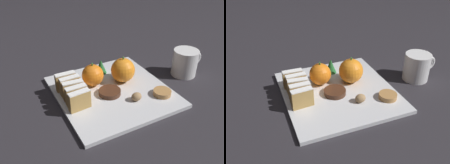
{
  "view_description": "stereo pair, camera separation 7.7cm",
  "coord_description": "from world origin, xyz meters",
  "views": [
    {
      "loc": [
        -0.31,
        -0.58,
        0.45
      ],
      "look_at": [
        0.0,
        0.0,
        0.04
      ],
      "focal_mm": 40.0,
      "sensor_mm": 36.0,
      "label": 1
    },
    {
      "loc": [
        -0.24,
        -0.61,
        0.45
      ],
      "look_at": [
        0.0,
        0.0,
        0.04
      ],
      "focal_mm": 40.0,
      "sensor_mm": 36.0,
      "label": 2
    }
  ],
  "objects": [
    {
      "name": "walnut",
      "position": [
        0.04,
        -0.08,
        0.02
      ],
      "size": [
        0.03,
        0.03,
        0.03
      ],
      "color": "#9E7A51",
      "rests_on": "serving_platter"
    },
    {
      "name": "stollen_slice_fourth",
      "position": [
        -0.12,
        0.05,
        0.04
      ],
      "size": [
        0.06,
        0.02,
        0.06
      ],
      "color": "tan",
      "rests_on": "serving_platter"
    },
    {
      "name": "chocolate_cookie",
      "position": [
        -0.02,
        -0.02,
        0.02
      ],
      "size": [
        0.07,
        0.07,
        0.01
      ],
      "color": "#472819",
      "rests_on": "serving_platter"
    },
    {
      "name": "orange_near",
      "position": [
        -0.04,
        0.06,
        0.05
      ],
      "size": [
        0.07,
        0.07,
        0.08
      ],
      "color": "orange",
      "rests_on": "serving_platter"
    },
    {
      "name": "ground_plane",
      "position": [
        0.0,
        0.0,
        0.0
      ],
      "size": [
        6.0,
        6.0,
        0.0
      ],
      "primitive_type": "plane",
      "color": "#28262B"
    },
    {
      "name": "coffee_mug",
      "position": [
        0.28,
        -0.01,
        0.05
      ],
      "size": [
        0.12,
        0.09,
        0.09
      ],
      "color": "white",
      "rests_on": "ground_plane"
    },
    {
      "name": "stollen_slice_front",
      "position": [
        -0.12,
        -0.04,
        0.04
      ],
      "size": [
        0.06,
        0.03,
        0.06
      ],
      "color": "tan",
      "rests_on": "serving_platter"
    },
    {
      "name": "gingerbread_cookie",
      "position": [
        0.12,
        -0.1,
        0.02
      ],
      "size": [
        0.05,
        0.05,
        0.02
      ],
      "color": "#B27F47",
      "rests_on": "serving_platter"
    },
    {
      "name": "evergreen_sprig",
      "position": [
        0.02,
        0.12,
        0.04
      ],
      "size": [
        0.04,
        0.04,
        0.05
      ],
      "color": "#23662D",
      "rests_on": "serving_platter"
    },
    {
      "name": "orange_far",
      "position": [
        0.06,
        0.03,
        0.05
      ],
      "size": [
        0.08,
        0.08,
        0.09
      ],
      "color": "orange",
      "rests_on": "serving_platter"
    },
    {
      "name": "stollen_slice_third",
      "position": [
        -0.12,
        0.02,
        0.04
      ],
      "size": [
        0.06,
        0.03,
        0.06
      ],
      "color": "tan",
      "rests_on": "serving_platter"
    },
    {
      "name": "stollen_slice_second",
      "position": [
        -0.12,
        -0.01,
        0.04
      ],
      "size": [
        0.06,
        0.02,
        0.06
      ],
      "color": "tan",
      "rests_on": "serving_platter"
    },
    {
      "name": "stollen_slice_fifth",
      "position": [
        -0.12,
        0.07,
        0.04
      ],
      "size": [
        0.06,
        0.02,
        0.06
      ],
      "color": "tan",
      "rests_on": "serving_platter"
    },
    {
      "name": "serving_platter",
      "position": [
        0.0,
        0.0,
        0.01
      ],
      "size": [
        0.34,
        0.36,
        0.01
      ],
      "color": "silver",
      "rests_on": "ground_plane"
    }
  ]
}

